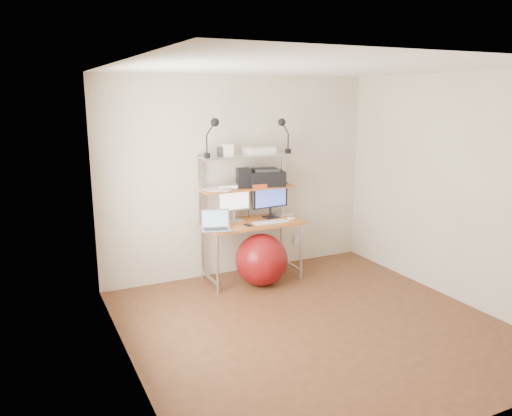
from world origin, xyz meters
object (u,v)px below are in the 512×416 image
Objects in this scene: monitor_silver at (234,200)px; exercise_ball at (261,260)px; laptop at (216,225)px; printer at (265,178)px; monitor_black at (270,198)px.

exercise_ball is at bearing -67.37° from monitor_silver.
printer is at bearing 34.73° from laptop.
laptop reaches higher than exercise_ball.
printer is at bearing 161.64° from monitor_black.
monitor_black is 1.31× the size of laptop.
monitor_black is at bearing -9.08° from monitor_silver.
laptop is 0.94m from printer.
exercise_ball is (-0.23, -0.35, -0.94)m from printer.
monitor_black reaches higher than exercise_ball.
monitor_silver is at bearing 168.97° from monitor_black.
printer is 1.03m from exercise_ball.
printer reaches higher than exercise_ball.
laptop is 0.61× the size of exercise_ball.
laptop is at bearing -169.36° from monitor_black.
monitor_black is 1.00× the size of printer.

